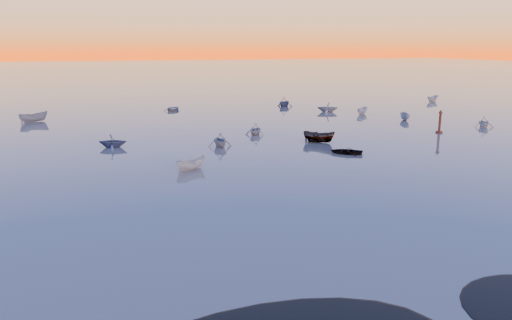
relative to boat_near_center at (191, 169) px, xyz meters
name	(u,v)px	position (x,y,z in m)	size (l,w,h in m)	color
ground	(152,100)	(3.26, 67.46, 0.00)	(600.00, 600.00, 0.00)	#645A54
moored_fleet	(187,134)	(3.26, 20.46, 0.00)	(124.00, 58.00, 1.20)	silver
boat_near_center	(191,169)	(0.00, 0.00, 0.00)	(3.51, 1.48, 1.21)	silver
boat_near_right	(220,146)	(5.56, 10.41, 0.00)	(3.70, 1.66, 1.29)	gray
channel_marker	(440,123)	(37.57, 10.50, 1.36)	(0.96, 0.96, 3.43)	#4D1D10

